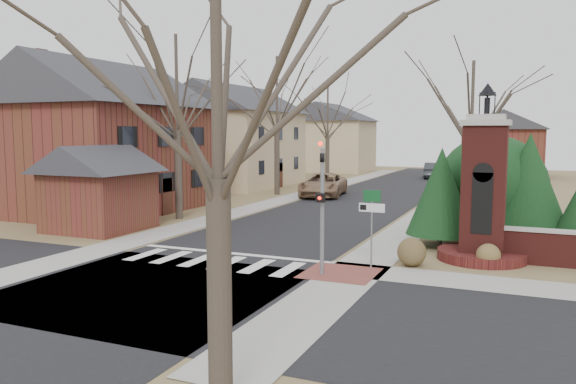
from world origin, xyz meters
The scene contains 28 objects.
ground centered at (0.00, 0.00, 0.00)m, with size 120.00×120.00×0.00m, color brown.
main_street centered at (0.00, 22.00, 0.01)m, with size 8.00×70.00×0.01m, color black.
cross_street centered at (0.00, -3.00, 0.01)m, with size 120.00×8.00×0.01m, color black.
crosswalk_zone centered at (0.00, 0.80, 0.01)m, with size 8.00×2.20×0.02m, color silver.
stop_bar centered at (0.00, 2.30, 0.01)m, with size 8.00×0.35×0.02m, color silver.
sidewalk_right_main centered at (5.20, 22.00, 0.01)m, with size 2.00×60.00×0.02m, color gray.
sidewalk_left centered at (-5.20, 22.00, 0.01)m, with size 2.00×60.00×0.02m, color gray.
curb_apron centered at (4.80, 1.00, 0.01)m, with size 2.40×2.40×0.02m, color brown.
traffic_signal_pole centered at (4.30, 0.57, 2.59)m, with size 0.28×0.41×4.50m.
sign_post centered at (5.59, 1.99, 1.95)m, with size 0.90×0.07×2.75m.
brick_gate_monument centered at (9.00, 4.99, 2.17)m, with size 3.20×3.20×6.47m.
house_brick_left centered at (-13.01, 9.99, 4.66)m, with size 9.80×11.80×9.42m.
house_stucco_left centered at (-13.50, 27.00, 4.59)m, with size 9.80×12.80×9.28m.
garage_left centered at (-8.52, 4.49, 2.24)m, with size 4.80×4.80×4.29m.
house_distant_left centered at (-12.01, 48.00, 4.25)m, with size 10.80×8.80×8.53m.
house_distant_right centered at (7.99, 47.99, 3.65)m, with size 8.80×8.80×7.30m.
evergreen_near centered at (7.20, 7.00, 2.30)m, with size 2.80×2.80×4.10m.
evergreen_mid centered at (10.50, 8.20, 2.60)m, with size 3.40×3.40×4.70m.
evergreen_mass centered at (9.00, 9.50, 2.40)m, with size 4.80×4.80×4.80m, color black.
bare_tree_0 centered at (-7.00, 9.00, 7.70)m, with size 8.05×8.05×11.15m.
bare_tree_1 centered at (-7.00, 22.00, 8.03)m, with size 8.40×8.40×11.64m.
bare_tree_2 centered at (-7.50, 35.00, 7.03)m, with size 7.35×7.35×10.19m.
bare_tree_3 centered at (7.50, 16.00, 6.69)m, with size 7.00×7.00×9.70m.
bare_tree_4 centered at (6.00, -9.00, 6.35)m, with size 6.65×6.65×9.21m.
pickup_truck centered at (-3.36, 22.22, 0.86)m, with size 2.84×6.16×1.71m, color #8E6B4D.
distant_car centered at (1.60, 41.93, 0.81)m, with size 1.72×4.93×1.62m, color #35393D.
dry_shrub_left centered at (6.80, 3.00, 0.51)m, with size 1.02×1.02×1.02m, color brown.
dry_shrub_right centered at (9.30, 3.88, 0.42)m, with size 0.84×0.84×0.84m, color brown.
Camera 1 is at (10.44, -16.58, 4.72)m, focal length 35.00 mm.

